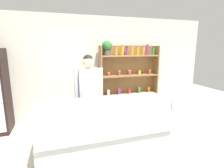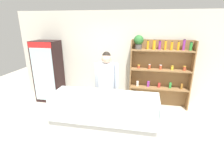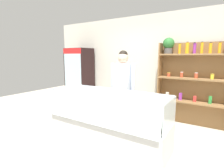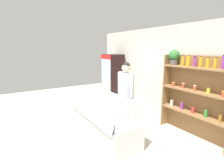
# 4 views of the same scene
# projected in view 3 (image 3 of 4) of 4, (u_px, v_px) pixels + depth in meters

# --- Properties ---
(ground_plane) EXTENTS (12.00, 12.00, 0.00)m
(ground_plane) POSITION_uv_depth(u_px,v_px,m) (118.00, 148.00, 3.13)
(ground_plane) COLOR beige
(back_wall) EXTENTS (6.80, 0.10, 2.70)m
(back_wall) POSITION_uv_depth(u_px,v_px,m) (157.00, 67.00, 4.62)
(back_wall) COLOR beige
(back_wall) RESTS_ON ground
(drinks_fridge) EXTENTS (0.76, 0.60, 1.87)m
(drinks_fridge) POSITION_uv_depth(u_px,v_px,m) (80.00, 78.00, 5.58)
(drinks_fridge) COLOR black
(drinks_fridge) RESTS_ON ground
(shelving_unit) EXTENTS (1.68, 0.29, 2.06)m
(shelving_unit) POSITION_uv_depth(u_px,v_px,m) (193.00, 77.00, 3.96)
(shelving_unit) COLOR olive
(shelving_unit) RESTS_ON ground
(deli_display_case) EXTENTS (2.18, 0.79, 1.01)m
(deli_display_case) POSITION_uv_depth(u_px,v_px,m) (108.00, 129.00, 3.17)
(deli_display_case) COLOR silver
(deli_display_case) RESTS_ON ground
(shop_clerk) EXTENTS (0.58, 0.25, 1.75)m
(shop_clerk) POSITION_uv_depth(u_px,v_px,m) (123.00, 84.00, 3.76)
(shop_clerk) COLOR #383D51
(shop_clerk) RESTS_ON ground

